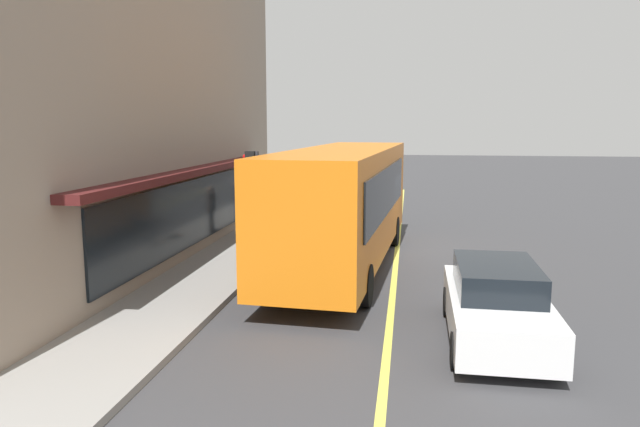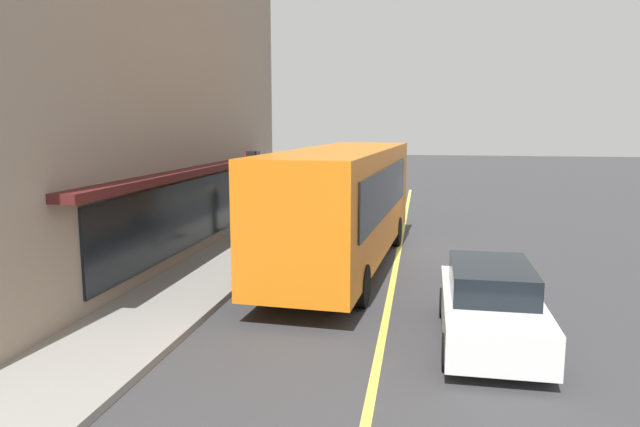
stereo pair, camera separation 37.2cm
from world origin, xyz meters
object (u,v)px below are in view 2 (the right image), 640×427
car_white (491,305)px  pedestrian_near_storefront (247,206)px  pedestrian_at_corner (271,197)px  traffic_light (254,177)px  bus (344,201)px

car_white → pedestrian_near_storefront: bearing=40.3°
pedestrian_at_corner → car_white: bearing=-148.4°
pedestrian_at_corner → traffic_light: bearing=-170.4°
bus → pedestrian_at_corner: bus is taller
pedestrian_near_storefront → pedestrian_at_corner: (3.40, -0.03, -0.10)m
traffic_light → pedestrian_at_corner: bearing=9.6°
bus → car_white: 6.59m
traffic_light → pedestrian_near_storefront: size_ratio=1.79×
car_white → bus: bearing=33.4°
traffic_light → pedestrian_near_storefront: traffic_light is taller
pedestrian_near_storefront → traffic_light: bearing=-157.7°
car_white → pedestrian_near_storefront: pedestrian_near_storefront is taller
car_white → pedestrian_at_corner: pedestrian_at_corner is taller
bus → traffic_light: bus is taller
car_white → pedestrian_near_storefront: 11.82m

